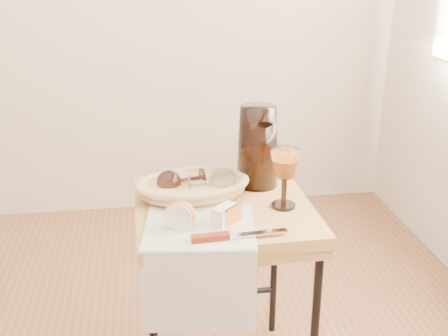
{
  "coord_description": "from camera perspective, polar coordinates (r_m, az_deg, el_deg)",
  "views": [
    {
      "loc": [
        0.48,
        -1.05,
        1.33
      ],
      "look_at": [
        0.69,
        0.37,
        0.77
      ],
      "focal_mm": 44.15,
      "sensor_mm": 36.0,
      "label": 1
    }
  ],
  "objects": [
    {
      "name": "apple_half",
      "position": [
        1.46,
        -4.49,
        -4.78
      ],
      "size": [
        0.09,
        0.07,
        0.08
      ],
      "primitive_type": "ellipsoid",
      "rotation": [
        0.0,
        0.0,
        -0.42
      ],
      "color": "red",
      "rests_on": "tea_towel"
    },
    {
      "name": "bread_basket",
      "position": [
        1.65,
        -3.24,
        -2.13
      ],
      "size": [
        0.33,
        0.25,
        0.05
      ],
      "primitive_type": null,
      "rotation": [
        0.0,
        0.0,
        0.13
      ],
      "color": "olive",
      "rests_on": "side_table"
    },
    {
      "name": "goblet_lying_b",
      "position": [
        1.63,
        -1.63,
        -1.48
      ],
      "size": [
        0.14,
        0.09,
        0.08
      ],
      "primitive_type": null,
      "rotation": [
        0.0,
        0.0,
        0.11
      ],
      "color": "white",
      "rests_on": "bread_basket"
    },
    {
      "name": "tea_towel",
      "position": [
        1.48,
        -2.55,
        -6.09
      ],
      "size": [
        0.32,
        0.3,
        0.01
      ],
      "primitive_type": "cube",
      "rotation": [
        0.0,
        0.0,
        -0.13
      ],
      "color": "white",
      "rests_on": "side_table"
    },
    {
      "name": "pitcher",
      "position": [
        1.71,
        3.49,
        2.27
      ],
      "size": [
        0.23,
        0.29,
        0.29
      ],
      "primitive_type": null,
      "rotation": [
        0.0,
        0.0,
        -0.25
      ],
      "color": "black",
      "rests_on": "side_table"
    },
    {
      "name": "wine_goblet",
      "position": [
        1.57,
        6.28,
        -1.05
      ],
      "size": [
        0.09,
        0.09,
        0.18
      ],
      "primitive_type": null,
      "rotation": [
        0.0,
        0.0,
        0.1
      ],
      "color": "white",
      "rests_on": "side_table"
    },
    {
      "name": "goblet_lying_a",
      "position": [
        1.65,
        -4.22,
        -1.26
      ],
      "size": [
        0.14,
        0.1,
        0.08
      ],
      "primitive_type": null,
      "rotation": [
        0.0,
        0.0,
        3.39
      ],
      "color": "#3E231C",
      "rests_on": "bread_basket"
    },
    {
      "name": "side_table",
      "position": [
        1.78,
        -0.1,
        -13.23
      ],
      "size": [
        0.52,
        0.52,
        0.65
      ],
      "primitive_type": null,
      "rotation": [
        0.0,
        0.0,
        0.02
      ],
      "color": "olive",
      "rests_on": "floor"
    },
    {
      "name": "apple_wedge",
      "position": [
        1.48,
        0.13,
        -4.85
      ],
      "size": [
        0.08,
        0.08,
        0.05
      ],
      "primitive_type": "cube",
      "rotation": [
        0.0,
        0.0,
        0.77
      ],
      "color": "white",
      "rests_on": "tea_towel"
    },
    {
      "name": "table_knife",
      "position": [
        1.41,
        1.24,
        -6.86
      ],
      "size": [
        0.25,
        0.04,
        0.02
      ],
      "primitive_type": null,
      "rotation": [
        0.0,
        0.0,
        0.08
      ],
      "color": "silver",
      "rests_on": "tea_towel"
    }
  ]
}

